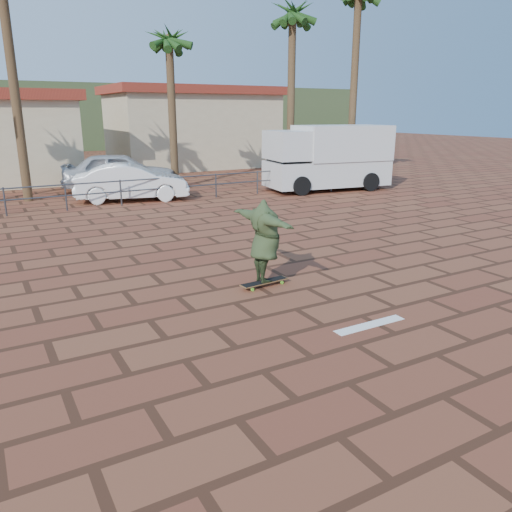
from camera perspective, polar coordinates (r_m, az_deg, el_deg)
The scene contains 14 objects.
ground at distance 9.22m, azimuth 4.61°, elevation -6.09°, with size 120.00×120.00×0.00m, color brown.
paint_stripe at distance 8.76m, azimuth 12.88°, elevation -7.68°, with size 1.40×0.22×0.01m, color white.
guardrail at distance 19.84m, azimuth -15.22°, elevation 7.49°, with size 24.06×0.06×1.00m.
palm_center at distance 24.20m, azimuth -9.91°, elevation 22.78°, with size 2.40×2.40×7.75m.
palm_right at distance 25.50m, azimuth 4.20°, elevation 25.38°, with size 2.40×2.40×9.05m.
palm_far_right at distance 26.64m, azimuth 11.62°, elevation 26.76°, with size 2.40×2.40×10.05m.
building_east at distance 33.60m, azimuth -7.24°, elevation 14.44°, with size 10.60×6.60×5.00m.
hill_front at distance 57.25m, azimuth -25.46°, elevation 14.19°, with size 70.00×18.00×6.00m, color #384C28.
longboard at distance 10.34m, azimuth 0.97°, elevation -3.00°, with size 1.11×0.34×0.11m.
skateboarder at distance 10.09m, azimuth 1.00°, elevation 1.70°, with size 2.11×0.57×1.71m, color #303F22.
campervan at distance 23.47m, azimuth 8.27°, elevation 11.21°, with size 5.83×3.07×2.89m.
car_silver at distance 23.92m, azimuth -15.30°, elevation 9.31°, with size 2.03×5.03×1.72m, color #ADB1B5.
car_white at distance 20.97m, azimuth -14.02°, elevation 8.17°, with size 1.56×4.47×1.47m, color white.
street_sign at distance 22.94m, azimuth 8.75°, elevation 11.17°, with size 0.44×0.19×2.23m.
Camera 1 is at (-4.82, -7.04, 3.49)m, focal length 35.00 mm.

